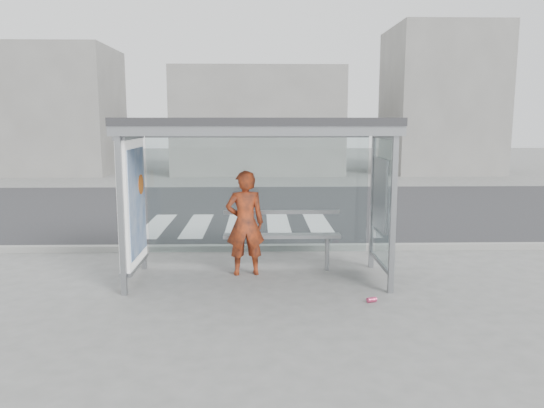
% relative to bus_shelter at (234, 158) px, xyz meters
% --- Properties ---
extents(ground, '(80.00, 80.00, 0.00)m').
position_rel_bus_shelter_xyz_m(ground, '(0.37, -0.06, -1.98)').
color(ground, slate).
rests_on(ground, ground).
extents(road, '(30.00, 10.00, 0.01)m').
position_rel_bus_shelter_xyz_m(road, '(0.37, 6.94, -1.98)').
color(road, '#29292B').
rests_on(road, ground).
extents(curb, '(30.00, 0.18, 0.12)m').
position_rel_bus_shelter_xyz_m(curb, '(0.37, 1.89, -1.92)').
color(curb, gray).
rests_on(curb, ground).
extents(crosswalk, '(4.55, 3.00, 0.00)m').
position_rel_bus_shelter_xyz_m(crosswalk, '(-0.13, 4.44, -1.98)').
color(crosswalk, silver).
rests_on(crosswalk, ground).
extents(bus_shelter, '(4.25, 1.65, 2.62)m').
position_rel_bus_shelter_xyz_m(bus_shelter, '(0.00, 0.00, 0.00)').
color(bus_shelter, gray).
rests_on(bus_shelter, ground).
extents(building_left, '(6.00, 5.00, 6.00)m').
position_rel_bus_shelter_xyz_m(building_left, '(-9.63, 17.94, 1.02)').
color(building_left, slate).
rests_on(building_left, ground).
extents(building_center, '(8.00, 5.00, 5.00)m').
position_rel_bus_shelter_xyz_m(building_center, '(0.37, 17.94, 0.52)').
color(building_center, slate).
rests_on(building_center, ground).
extents(building_right, '(5.00, 5.00, 7.00)m').
position_rel_bus_shelter_xyz_m(building_right, '(9.37, 17.94, 1.52)').
color(building_right, slate).
rests_on(building_right, ground).
extents(person, '(0.69, 0.50, 1.77)m').
position_rel_bus_shelter_xyz_m(person, '(0.15, 0.27, -1.10)').
color(person, '#C25E12').
rests_on(person, ground).
extents(bench, '(2.01, 0.27, 1.04)m').
position_rel_bus_shelter_xyz_m(bench, '(0.78, 0.49, -1.37)').
color(bench, gray).
rests_on(bench, ground).
extents(soda_can, '(0.15, 0.12, 0.07)m').
position_rel_bus_shelter_xyz_m(soda_can, '(2.00, -1.18, -1.95)').
color(soda_can, '#DF4172').
rests_on(soda_can, ground).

